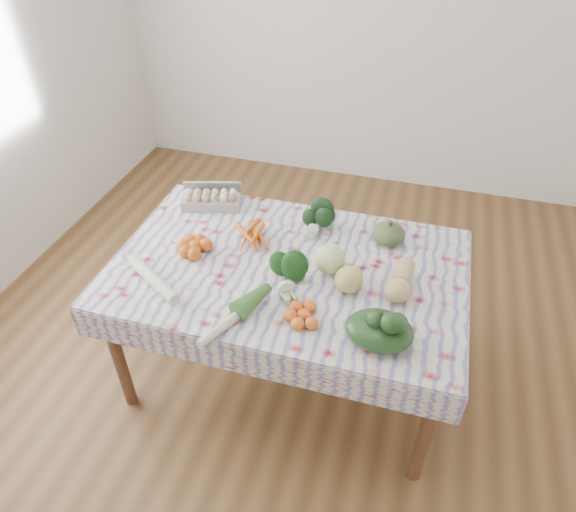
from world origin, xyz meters
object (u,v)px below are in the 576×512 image
Objects in this scene: butternut_squash at (401,279)px; kabocha_squash at (389,234)px; dining_table at (288,279)px; grapefruit at (349,280)px; egg_carton at (211,201)px; cabbage at (330,259)px.

kabocha_squash is at bearing 111.59° from butternut_squash.
grapefruit is (0.31, -0.09, 0.15)m from dining_table.
cabbage reaches higher than egg_carton.
dining_table is 11.07× the size of cabbage.
egg_carton is 2.19× the size of cabbage.
kabocha_squash is at bearing 36.23° from dining_table.
grapefruit is (0.85, -0.45, 0.02)m from egg_carton.
cabbage is 0.58× the size of butternut_squash.
dining_table is 0.66m from egg_carton.
butternut_squash is (0.52, -0.02, 0.14)m from dining_table.
dining_table is 9.78× the size of kabocha_squash.
kabocha_squash is 0.38m from cabbage.
cabbage is at bearing -128.31° from kabocha_squash.
dining_table is 12.75× the size of grapefruit.
cabbage is 0.16m from grapefruit.
cabbage is at bearing 179.01° from butternut_squash.
cabbage is 0.33m from butternut_squash.
kabocha_squash is (0.43, 0.31, 0.14)m from dining_table.
cabbage reaches higher than dining_table.
cabbage reaches higher than butternut_squash.
dining_table is at bearing -176.65° from butternut_squash.
egg_carton is 1.27× the size of butternut_squash.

